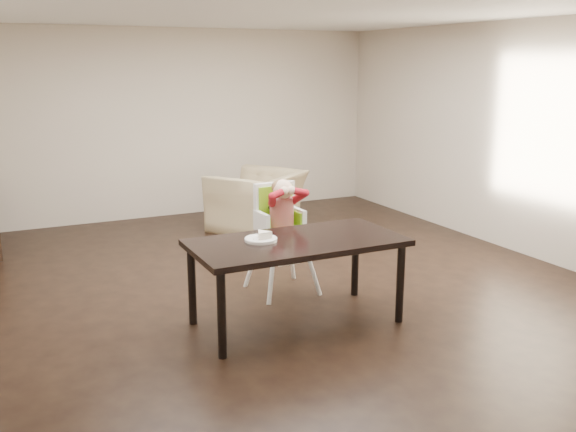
# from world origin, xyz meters

# --- Properties ---
(ground) EXTENTS (7.00, 7.00, 0.00)m
(ground) POSITION_xyz_m (0.00, 0.00, 0.00)
(ground) COLOR black
(ground) RESTS_ON ground
(room_walls) EXTENTS (6.02, 7.02, 2.71)m
(room_walls) POSITION_xyz_m (0.00, 0.00, 1.86)
(room_walls) COLOR #C0B29F
(room_walls) RESTS_ON ground
(dining_table) EXTENTS (1.80, 0.90, 0.75)m
(dining_table) POSITION_xyz_m (-0.35, -0.96, 0.67)
(dining_table) COLOR black
(dining_table) RESTS_ON ground
(high_chair) EXTENTS (0.48, 0.48, 1.13)m
(high_chair) POSITION_xyz_m (-0.12, -0.15, 0.80)
(high_chair) COLOR white
(high_chair) RESTS_ON ground
(plate) EXTENTS (0.35, 0.35, 0.08)m
(plate) POSITION_xyz_m (-0.63, -0.86, 0.78)
(plate) COLOR white
(plate) RESTS_ON dining_table
(armchair) EXTENTS (1.40, 1.33, 1.03)m
(armchair) POSITION_xyz_m (0.65, 2.24, 0.51)
(armchair) COLOR tan
(armchair) RESTS_ON ground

